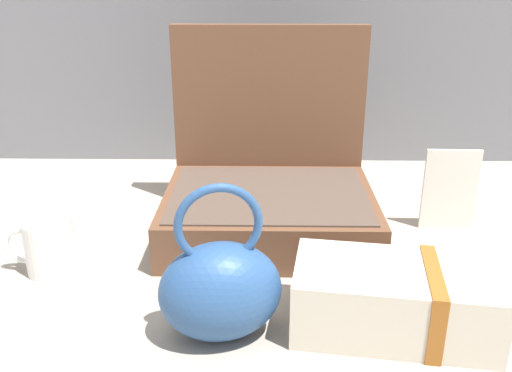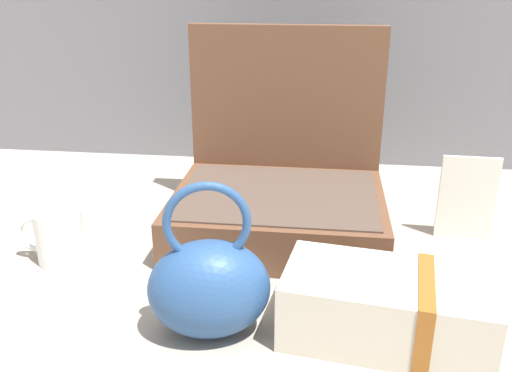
# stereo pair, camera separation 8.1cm
# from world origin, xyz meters

# --- Properties ---
(ground_plane) EXTENTS (6.00, 6.00, 0.00)m
(ground_plane) POSITION_xyz_m (0.00, 0.00, 0.00)
(ground_plane) COLOR #9E9384
(open_suitcase) EXTENTS (0.37, 0.32, 0.35)m
(open_suitcase) POSITION_xyz_m (0.04, 0.17, 0.08)
(open_suitcase) COLOR brown
(open_suitcase) RESTS_ON ground_plane
(teal_pouch_handbag) EXTENTS (0.18, 0.14, 0.22)m
(teal_pouch_handbag) POSITION_xyz_m (-0.02, -0.16, 0.07)
(teal_pouch_handbag) COLOR #284C7F
(teal_pouch_handbag) RESTS_ON ground_plane
(cream_toiletry_bag) EXTENTS (0.28, 0.17, 0.10)m
(cream_toiletry_bag) POSITION_xyz_m (0.21, -0.14, 0.05)
(cream_toiletry_bag) COLOR beige
(cream_toiletry_bag) RESTS_ON ground_plane
(coffee_mug) EXTENTS (0.11, 0.08, 0.09)m
(coffee_mug) POSITION_xyz_m (-0.31, -0.00, 0.04)
(coffee_mug) COLOR white
(coffee_mug) RESTS_ON ground_plane
(info_card_left) EXTENTS (0.10, 0.01, 0.15)m
(info_card_left) POSITION_xyz_m (0.37, 0.17, 0.08)
(info_card_left) COLOR silver
(info_card_left) RESTS_ON ground_plane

